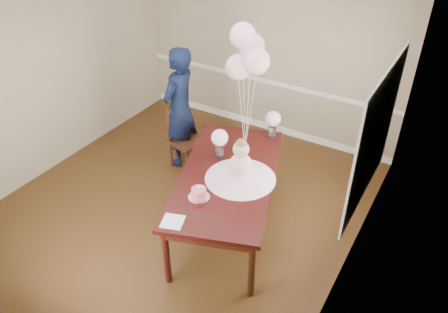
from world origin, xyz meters
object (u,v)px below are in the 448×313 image
birthday_cake (199,193)px  dining_table_top (227,176)px  dining_chair_seat (187,142)px  woman (179,108)px

birthday_cake → dining_table_top: bearing=84.9°
birthday_cake → dining_chair_seat: 1.86m
dining_table_top → woman: size_ratio=1.20×
woman → dining_chair_seat: bearing=60.6°
birthday_cake → woman: size_ratio=0.09×
dining_chair_seat → woman: size_ratio=0.24×
dining_table_top → birthday_cake: birthday_cake is taller
dining_chair_seat → woman: bearing=167.0°
dining_table_top → dining_chair_seat: bearing=125.7°
birthday_cake → dining_chair_seat: birthday_cake is taller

